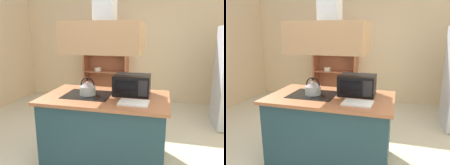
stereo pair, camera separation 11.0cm
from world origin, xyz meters
The scene contains 8 objects.
ground_plane centered at (0.00, 0.00, 0.00)m, with size 7.80×7.80×0.00m, color beige.
wall_back centered at (0.00, 3.00, 1.35)m, with size 6.00×0.12×2.70m, color beige.
kitchen_island centered at (-0.02, 0.15, 0.45)m, with size 1.59×0.94×0.90m.
range_hood centered at (-0.02, 0.15, 1.75)m, with size 0.90×0.70×1.25m.
dish_cabinet centered at (-0.72, 2.78, 0.83)m, with size 1.11×0.40×1.87m.
kettle centered at (-0.26, 0.15, 1.00)m, with size 0.21×0.21×0.23m.
cutting_board centered at (0.37, -0.06, 0.91)m, with size 0.34×0.24×0.02m, color white.
microwave centered at (0.30, 0.31, 1.03)m, with size 0.46×0.35×0.26m.
Camera 1 is at (0.68, -2.34, 1.67)m, focal length 33.78 mm.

